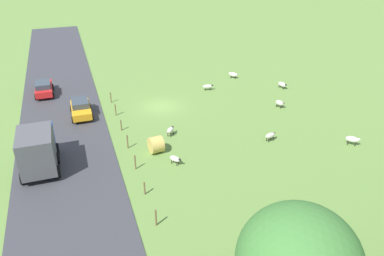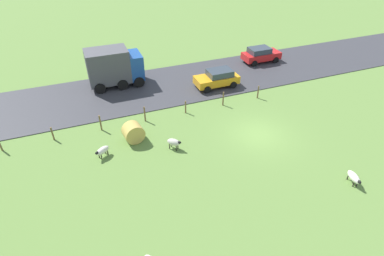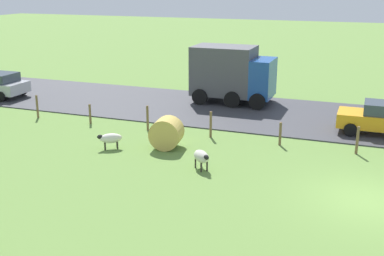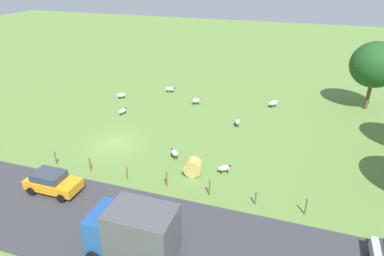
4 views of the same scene
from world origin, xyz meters
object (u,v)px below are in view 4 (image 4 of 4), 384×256
Objects in this scene: sheep_0 at (196,101)px; sheep_6 at (121,95)px; sheep_1 at (273,103)px; tree_1 at (375,65)px; sheep_7 at (237,122)px; car_4 at (52,182)px; sheep_2 at (170,89)px; sheep_5 at (174,153)px; truck_0 at (134,232)px; sheep_3 at (224,168)px; hay_bale_0 at (193,167)px; sheep_4 at (123,111)px.

sheep_0 is 1.01× the size of sheep_6.
tree_1 reaches higher than sheep_1.
sheep_1 reaches higher than sheep_0.
sheep_7 is at bearing -54.22° from tree_1.
car_4 is at bearing 14.36° from sheep_6.
sheep_5 is at bearing 23.21° from sheep_2.
sheep_2 is 0.27× the size of truck_0.
truck_0 is at bearing -5.42° from sheep_7.
car_4 reaches higher than sheep_2.
sheep_3 is 9.14m from sheep_7.
car_4 is at bearing -13.10° from sheep_0.
car_4 reaches higher than sheep_5.
sheep_6 is at bearing -133.92° from hay_bale_0.
sheep_2 is 0.17× the size of tree_1.
sheep_1 is at bearing 165.09° from hay_bale_0.
sheep_1 is at bearing 102.95° from sheep_0.
sheep_7 is (4.41, 5.91, 0.02)m from sheep_0.
sheep_6 is at bearing -50.09° from sheep_2.
sheep_1 is 11.74m from tree_1.
sheep_3 is (13.50, 6.78, -0.02)m from sheep_0.
sheep_5 is (12.57, 2.09, 0.03)m from sheep_0.
hay_bale_0 reaches higher than sheep_6.
truck_0 reaches higher than sheep_5.
car_4 is (5.48, -9.10, 0.17)m from hay_bale_0.
sheep_2 is 1.22× the size of sheep_6.
car_4 is at bearing -0.15° from sheep_2.
truck_0 is (11.17, 1.98, 1.35)m from sheep_5.
hay_bale_0 reaches higher than sheep_5.
sheep_4 is 1.15× the size of sheep_6.
sheep_7 is (-8.16, 3.82, -0.00)m from sheep_5.
tree_1 is at bearing 102.24° from sheep_6.
sheep_6 is 19.35m from hay_bale_0.
sheep_5 is at bearing -43.94° from tree_1.
hay_bale_0 is at bearing 50.62° from sheep_5.
sheep_1 is 17.45m from sheep_4.
sheep_2 is 8.81m from sheep_4.
sheep_5 is 0.21× the size of truck_0.
tree_1 reaches higher than sheep_4.
sheep_6 reaches higher than sheep_3.
tree_1 is (-2.12, 23.75, 4.76)m from sheep_2.
sheep_3 is 0.99× the size of sheep_6.
sheep_5 reaches higher than sheep_7.
tree_1 is (-18.64, 12.39, 4.75)m from sheep_3.
truck_0 reaches higher than sheep_6.
sheep_7 is at bearing 94.81° from sheep_4.
tree_1 reaches higher than car_4.
sheep_0 is 15.11m from sheep_3.
car_4 is (7.41, -6.75, 0.34)m from sheep_5.
truck_0 is at bearing -27.58° from tree_1.
sheep_2 is 28.17m from truck_0.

